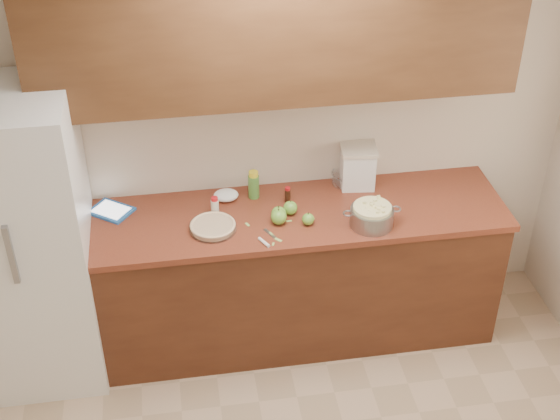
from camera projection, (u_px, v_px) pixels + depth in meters
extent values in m
plane|color=silver|center=(359.00, 35.00, 2.36)|extent=(3.60, 3.60, 0.00)
plane|color=beige|center=(273.00, 129.00, 4.57)|extent=(3.60, 0.00, 3.60)
cube|color=#522917|center=(281.00, 277.00, 4.79)|extent=(2.60, 0.65, 0.88)
cube|color=brown|center=(282.00, 216.00, 4.53)|extent=(2.64, 0.68, 0.04)
cube|color=#55321A|center=(277.00, 35.00, 4.06)|extent=(2.60, 0.34, 0.70)
cube|color=white|center=(26.00, 243.00, 4.31)|extent=(0.70, 0.70, 1.80)
cylinder|color=silver|center=(213.00, 227.00, 4.37)|extent=(0.27, 0.27, 0.04)
cylinder|color=beige|center=(213.00, 227.00, 4.37)|extent=(0.24, 0.24, 0.03)
torus|color=beige|center=(213.00, 225.00, 4.37)|extent=(0.26, 0.26, 0.02)
cylinder|color=gray|center=(372.00, 217.00, 4.40)|extent=(0.25, 0.25, 0.11)
torus|color=gray|center=(348.00, 213.00, 4.36)|extent=(0.06, 0.06, 0.01)
torus|color=gray|center=(396.00, 209.00, 4.39)|extent=(0.06, 0.06, 0.01)
cylinder|color=#F7E6A6|center=(372.00, 215.00, 4.39)|extent=(0.22, 0.22, 0.11)
cube|color=white|center=(357.00, 167.00, 4.71)|extent=(0.22, 0.22, 0.24)
cube|color=beige|center=(359.00, 148.00, 4.64)|extent=(0.24, 0.24, 0.02)
cube|color=#235FAC|center=(111.00, 211.00, 4.53)|extent=(0.29, 0.28, 0.01)
cube|color=white|center=(111.00, 210.00, 4.52)|extent=(0.24, 0.23, 0.00)
cube|color=gray|center=(270.00, 233.00, 4.36)|extent=(0.06, 0.10, 0.00)
cylinder|color=white|center=(264.00, 242.00, 4.27)|extent=(0.06, 0.09, 0.02)
cylinder|color=#4C8C38|center=(254.00, 187.00, 4.62)|extent=(0.07, 0.07, 0.15)
cylinder|color=yellow|center=(253.00, 174.00, 4.57)|extent=(0.06, 0.06, 0.03)
cylinder|color=beige|center=(215.00, 207.00, 4.49)|extent=(0.05, 0.05, 0.09)
cylinder|color=red|center=(215.00, 199.00, 4.46)|extent=(0.04, 0.04, 0.02)
cylinder|color=black|center=(288.00, 196.00, 4.59)|extent=(0.04, 0.04, 0.08)
cylinder|color=red|center=(288.00, 189.00, 4.56)|extent=(0.03, 0.03, 0.02)
cylinder|color=silver|center=(348.00, 178.00, 4.77)|extent=(0.19, 0.19, 0.07)
torus|color=silver|center=(348.00, 173.00, 4.75)|extent=(0.21, 0.21, 0.01)
ellipsoid|color=white|center=(226.00, 195.00, 4.62)|extent=(0.17, 0.15, 0.06)
sphere|color=#6BA937|center=(279.00, 214.00, 4.44)|extent=(0.09, 0.09, 0.09)
cylinder|color=#3F2D19|center=(279.00, 207.00, 4.41)|extent=(0.01, 0.01, 0.01)
sphere|color=#6BA937|center=(290.00, 208.00, 4.49)|extent=(0.08, 0.08, 0.08)
cylinder|color=#3F2D19|center=(290.00, 201.00, 4.46)|extent=(0.01, 0.01, 0.01)
sphere|color=#6BA937|center=(279.00, 217.00, 4.41)|extent=(0.09, 0.09, 0.09)
cylinder|color=#3F2D19|center=(279.00, 209.00, 4.38)|extent=(0.01, 0.01, 0.01)
sphere|color=#6BA937|center=(308.00, 219.00, 4.41)|extent=(0.07, 0.07, 0.07)
cylinder|color=#3F2D19|center=(308.00, 213.00, 4.39)|extent=(0.01, 0.01, 0.01)
cube|color=#9FC761|center=(247.00, 224.00, 4.42)|extent=(0.03, 0.04, 0.00)
cube|color=#9FC761|center=(273.00, 244.00, 4.27)|extent=(0.02, 0.03, 0.00)
cube|color=#9FC761|center=(278.00, 240.00, 4.31)|extent=(0.04, 0.04, 0.00)
cube|color=#9FC761|center=(289.00, 221.00, 4.45)|extent=(0.03, 0.01, 0.00)
cube|color=#9FC761|center=(313.00, 218.00, 4.48)|extent=(0.02, 0.04, 0.00)
cube|color=#9FC761|center=(271.00, 234.00, 4.35)|extent=(0.02, 0.03, 0.00)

